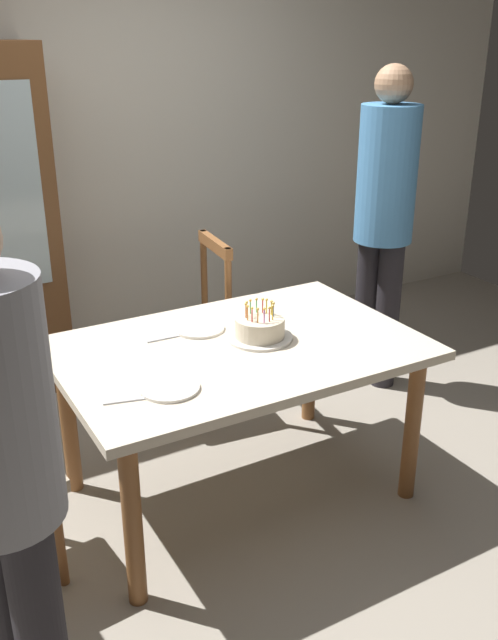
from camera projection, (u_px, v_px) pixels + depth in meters
name	position (u px, v px, depth m)	size (l,w,h in m)	color
ground	(239.00, 491.00, 3.18)	(6.40, 6.40, 0.00)	#9E9384
back_wall	(89.00, 147.00, 4.17)	(6.40, 0.10, 2.60)	silver
dining_table	(239.00, 364.00, 2.93)	(1.48, 0.99, 0.73)	beige
birthday_cake	(260.00, 329.00, 2.93)	(0.28, 0.28, 0.16)	silver
plate_near_celebrant	(170.00, 388.00, 2.53)	(0.22, 0.22, 0.01)	white
plate_far_side	(199.00, 328.00, 3.04)	(0.22, 0.22, 0.01)	white
fork_near_celebrant	(129.00, 400.00, 2.45)	(0.18, 0.02, 0.01)	silver
fork_far_side	(167.00, 338.00, 2.95)	(0.18, 0.02, 0.01)	silver
chair_spindle_back	(187.00, 332.00, 3.71)	(0.48, 0.48, 0.95)	beige
person_guest	(384.00, 212.00, 3.80)	(0.32, 0.32, 1.79)	#262328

